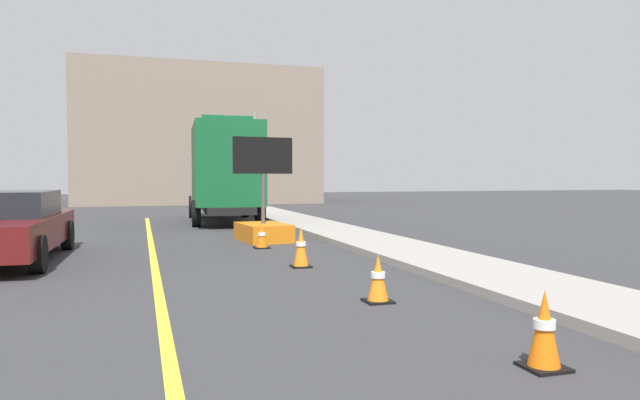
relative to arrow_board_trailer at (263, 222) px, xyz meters
name	(u,v)px	position (x,y,z in m)	size (l,w,h in m)	color
sidewalk_curb	(572,297)	(2.40, -8.53, -0.41)	(1.91, 48.00, 0.14)	#9E9991
lane_center_stripe	(165,334)	(-2.82, -8.53, -0.48)	(0.14, 36.00, 0.01)	yellow
arrow_board_trailer	(263,222)	(0.00, 0.00, 0.00)	(1.60, 1.91, 2.70)	orange
box_truck	(224,171)	(-0.11, 6.57, 1.40)	(2.72, 7.05, 3.50)	black
pickup_car	(3,226)	(-5.65, -2.10, 0.22)	(2.21, 5.21, 1.38)	#591414
highway_guide_sign	(240,143)	(1.84, 14.78, 2.94)	(2.79, 0.18, 5.00)	gray
far_building_block	(196,138)	(0.54, 24.59, 3.76)	(14.81, 9.73, 8.49)	gray
traffic_cone_near_sign	(544,330)	(0.28, -10.64, -0.14)	(0.36, 0.36, 0.69)	black
traffic_cone_mid_lane	(378,279)	(-0.05, -7.75, -0.17)	(0.36, 0.36, 0.64)	black
traffic_cone_far_lane	(301,247)	(-0.24, -4.57, -0.11)	(0.36, 0.36, 0.76)	black
traffic_cone_curbside	(262,236)	(-0.36, -1.56, -0.20)	(0.36, 0.36, 0.58)	black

